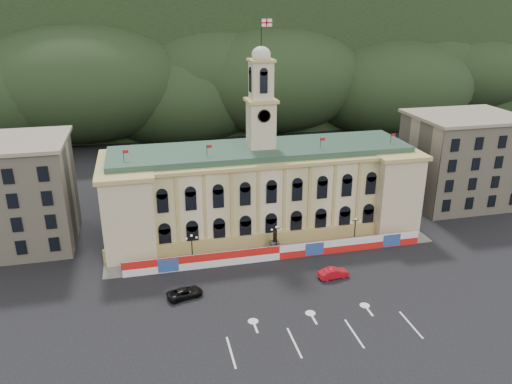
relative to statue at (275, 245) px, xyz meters
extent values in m
plane|color=black|center=(0.00, -18.00, -1.19)|extent=(260.00, 260.00, 0.00)
cube|color=black|center=(0.00, 112.00, 20.81)|extent=(230.00, 70.00, 44.00)
cube|color=#595651|center=(35.00, 92.00, 28.81)|extent=(22.00, 8.00, 14.00)
cube|color=#595651|center=(-48.00, 90.00, 24.81)|extent=(16.00, 7.00, 10.00)
cube|color=beige|center=(0.00, 10.00, 5.81)|extent=(55.00, 15.00, 14.00)
cube|color=tan|center=(0.00, 2.20, 0.01)|extent=(56.00, 0.80, 2.40)
cube|color=tan|center=(0.00, 10.00, 13.11)|extent=(56.20, 16.20, 0.60)
cube|color=#2F4F3E|center=(0.00, 10.00, 13.81)|extent=(53.00, 13.00, 1.20)
cube|color=beige|center=(-23.50, 9.00, 5.81)|extent=(8.00, 17.00, 14.00)
cube|color=beige|center=(23.50, 9.00, 5.81)|extent=(8.00, 17.00, 14.00)
cube|color=beige|center=(0.00, 10.00, 18.41)|extent=(4.40, 4.40, 8.00)
cube|color=tan|center=(0.00, 10.00, 22.61)|extent=(5.20, 5.20, 0.50)
cube|color=beige|center=(0.00, 10.00, 25.91)|extent=(3.60, 3.60, 6.50)
cube|color=tan|center=(0.00, 10.00, 29.31)|extent=(4.20, 4.20, 0.40)
cylinder|color=black|center=(0.00, 7.70, 20.41)|extent=(2.20, 0.20, 2.20)
ellipsoid|color=beige|center=(0.00, 10.00, 30.21)|extent=(3.20, 3.20, 2.72)
cylinder|color=black|center=(0.00, 10.00, 33.41)|extent=(0.12, 0.12, 5.00)
cube|color=white|center=(0.90, 10.00, 35.21)|extent=(1.80, 0.04, 1.20)
cube|color=red|center=(0.90, 9.97, 35.21)|extent=(1.80, 0.02, 0.22)
cube|color=red|center=(0.90, 9.97, 35.21)|extent=(0.22, 0.02, 1.20)
cube|color=tan|center=(-43.00, 13.00, 7.81)|extent=(20.00, 16.00, 18.00)
cube|color=tan|center=(43.00, 13.00, 7.81)|extent=(20.00, 16.00, 18.00)
cube|color=gray|center=(43.00, 13.00, 17.11)|extent=(21.00, 17.00, 0.60)
cube|color=red|center=(0.00, -3.00, 0.06)|extent=(50.00, 0.25, 2.50)
cube|color=#2D4E99|center=(-18.00, -3.14, 0.06)|extent=(3.20, 0.05, 2.20)
cube|color=#2D4E99|center=(6.00, -3.14, 0.06)|extent=(3.20, 0.05, 2.20)
cube|color=#2D4E99|center=(20.00, -3.14, 0.06)|extent=(3.20, 0.05, 2.20)
cube|color=slate|center=(0.00, -0.25, -1.11)|extent=(56.00, 5.50, 0.16)
cube|color=#595651|center=(0.00, 0.00, -0.29)|extent=(1.40, 1.40, 1.80)
cylinder|color=black|center=(0.00, 0.00, 1.41)|extent=(0.60, 0.60, 1.60)
sphere|color=black|center=(0.00, 0.00, 2.31)|extent=(0.44, 0.44, 0.44)
cylinder|color=black|center=(-14.00, -1.00, -1.04)|extent=(0.44, 0.44, 0.30)
cylinder|color=black|center=(-14.00, -1.00, 1.21)|extent=(0.18, 0.18, 4.80)
cube|color=black|center=(-14.00, -1.00, 3.51)|extent=(1.60, 0.08, 0.08)
sphere|color=silver|center=(-14.80, -1.00, 3.36)|extent=(0.36, 0.36, 0.36)
sphere|color=silver|center=(-13.20, -1.00, 3.36)|extent=(0.36, 0.36, 0.36)
sphere|color=silver|center=(-14.00, -1.00, 3.76)|extent=(0.40, 0.40, 0.40)
cylinder|color=black|center=(0.00, -1.00, -1.04)|extent=(0.44, 0.44, 0.30)
cylinder|color=black|center=(0.00, -1.00, 1.21)|extent=(0.18, 0.18, 4.80)
cube|color=black|center=(0.00, -1.00, 3.51)|extent=(1.60, 0.08, 0.08)
sphere|color=silver|center=(-0.80, -1.00, 3.36)|extent=(0.36, 0.36, 0.36)
sphere|color=silver|center=(0.80, -1.00, 3.36)|extent=(0.36, 0.36, 0.36)
sphere|color=silver|center=(0.00, -1.00, 3.76)|extent=(0.40, 0.40, 0.40)
cylinder|color=black|center=(14.00, -1.00, -1.04)|extent=(0.44, 0.44, 0.30)
cylinder|color=black|center=(14.00, -1.00, 1.21)|extent=(0.18, 0.18, 4.80)
cube|color=black|center=(14.00, -1.00, 3.51)|extent=(1.60, 0.08, 0.08)
sphere|color=silver|center=(13.20, -1.00, 3.36)|extent=(0.36, 0.36, 0.36)
sphere|color=silver|center=(14.80, -1.00, 3.36)|extent=(0.36, 0.36, 0.36)
sphere|color=silver|center=(14.00, -1.00, 3.76)|extent=(0.40, 0.40, 0.40)
imported|color=red|center=(6.48, -10.44, -0.40)|extent=(2.67, 5.15, 1.58)
imported|color=black|center=(-16.18, -10.66, -0.47)|extent=(4.73, 6.25, 1.43)
camera|label=1|loc=(-20.38, -72.68, 38.50)|focal=35.00mm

